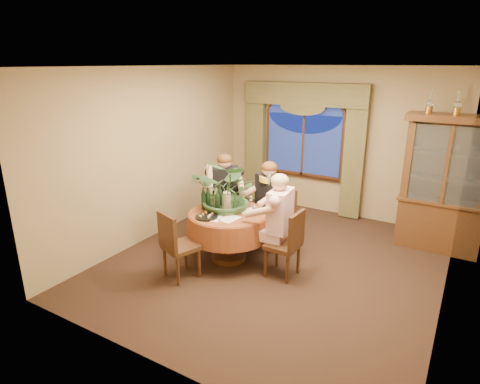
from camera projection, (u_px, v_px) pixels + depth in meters
The scene contains 36 objects.
floor at pixel (275, 262), 5.99m from camera, with size 5.00×5.00×0.00m, color black.
wall_back at pixel (334, 142), 7.61m from camera, with size 4.50×4.50×0.00m, color #917A55.
wall_right at pixel (460, 199), 4.47m from camera, with size 5.00×5.00×0.00m, color #917A55.
ceiling at pixel (281, 66), 5.13m from camera, with size 5.00×5.00×0.00m, color white.
window at pixel (303, 145), 7.87m from camera, with size 1.62×0.10×1.32m, color navy, non-canonical shape.
arched_transom at pixel (305, 105), 7.63m from camera, with size 1.60×0.06×0.44m, color navy, non-canonical shape.
drapery_left at pixel (256, 146), 8.37m from camera, with size 0.38×0.14×2.32m, color #4D4828.
drapery_right at pixel (354, 157), 7.37m from camera, with size 0.38×0.14×2.32m, color #4D4828.
swag_valance at pixel (304, 94), 7.50m from camera, with size 2.45×0.16×0.42m, color #4D4828, non-canonical shape.
dining_table at pixel (229, 236), 5.99m from camera, with size 1.26×1.26×0.75m, color maroon.
china_cabinet at pixel (444, 185), 6.13m from camera, with size 1.32×0.52×2.13m, color #3C2111.
oil_lamp_left at pixel (430, 102), 5.93m from camera, with size 0.11×0.11×0.34m, color #A5722D, non-canonical shape.
oil_lamp_center at pixel (458, 103), 5.75m from camera, with size 0.11×0.11×0.34m, color #A5722D, non-canonical shape.
chair_right at pixel (283, 244), 5.50m from camera, with size 0.42×0.42×0.96m, color black.
chair_back_right at pixel (277, 219), 6.36m from camera, with size 0.42×0.42×0.96m, color black.
chair_back at pixel (227, 210), 6.74m from camera, with size 0.42×0.42×0.96m, color black.
chair_front_left at pixel (181, 245), 5.46m from camera, with size 0.42×0.42×0.96m, color black.
person_pink at pixel (280, 223), 5.57m from camera, with size 0.51×0.47×1.43m, color beige, non-canonical shape.
person_back at pixel (225, 196), 6.68m from camera, with size 0.52×0.48×1.45m, color black, non-canonical shape.
person_scarf at pixel (270, 205), 6.33m from camera, with size 0.51×0.46×1.42m, color black, non-canonical shape.
stoneware_vase at pixel (227, 201), 5.94m from camera, with size 0.15×0.15×0.28m, color #9F7F64, non-canonical shape.
centerpiece_plant at pixel (229, 166), 5.83m from camera, with size 1.05×1.17×0.91m, color #30522D.
olive_bowl at pixel (229, 213), 5.78m from camera, with size 0.15×0.15×0.05m, color #48582A.
cheese_platter at pixel (207, 217), 5.68m from camera, with size 0.32×0.32×0.02m, color black.
wine_bottle_0 at pixel (208, 198), 5.99m from camera, with size 0.07×0.07×0.33m, color black.
wine_bottle_1 at pixel (210, 197), 6.05m from camera, with size 0.07×0.07×0.33m, color tan.
wine_bottle_2 at pixel (216, 198), 5.98m from camera, with size 0.07×0.07×0.33m, color tan.
wine_bottle_3 at pixel (220, 196), 6.07m from camera, with size 0.07×0.07×0.33m, color black.
wine_bottle_4 at pixel (217, 201), 5.86m from camera, with size 0.07×0.07×0.33m, color black.
wine_bottle_5 at pixel (204, 198), 5.98m from camera, with size 0.07×0.07×0.33m, color black.
tasting_paper_0 at pixel (230, 219), 5.64m from camera, with size 0.21×0.30×0.00m, color white.
tasting_paper_1 at pixel (249, 211), 5.94m from camera, with size 0.21×0.30×0.00m, color white.
tasting_paper_2 at pixel (214, 218), 5.67m from camera, with size 0.21×0.30×0.00m, color white.
wine_glass_person_pink at pixel (254, 211), 5.68m from camera, with size 0.07×0.07×0.18m, color silver, non-canonical shape.
wine_glass_person_back at pixel (226, 198), 6.24m from camera, with size 0.07×0.07×0.18m, color silver, non-canonical shape.
wine_glass_person_scarf at pixel (251, 201), 6.08m from camera, with size 0.07×0.07×0.18m, color silver, non-canonical shape.
Camera 1 is at (2.28, -4.89, 2.85)m, focal length 30.00 mm.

